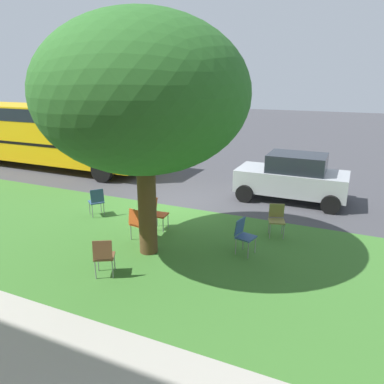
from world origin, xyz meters
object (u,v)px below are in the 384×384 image
object	(u,v)px
chair_1	(97,200)
chair_0	(104,255)
parked_car	(293,177)
chair_5	(157,212)
chair_4	(243,233)
street_tree	(143,95)
chair_3	(138,222)
chair_2	(277,217)
school_bus	(48,130)

from	to	relation	value
chair_1	chair_0	bearing A→B (deg)	130.37
chair_0	parked_car	bearing A→B (deg)	-111.82
chair_5	chair_4	bearing A→B (deg)	170.18
street_tree	parked_car	bearing A→B (deg)	-114.54
chair_1	parked_car	distance (m)	6.60
chair_4	chair_1	bearing A→B (deg)	-7.04
chair_3	parked_car	xyz separation A→B (m)	(-3.09, -5.04, 0.32)
chair_2	parked_car	world-z (taller)	parked_car
chair_0	chair_3	distance (m)	1.91
parked_car	chair_1	bearing A→B (deg)	37.68
chair_3	chair_5	world-z (taller)	same
chair_4	chair_5	distance (m)	2.67
chair_5	parked_car	distance (m)	5.15
street_tree	chair_1	bearing A→B (deg)	-28.48
chair_0	chair_2	distance (m)	4.69
chair_0	parked_car	size ratio (longest dim) A/B	0.24
chair_3	chair_5	distance (m)	0.87
street_tree	chair_0	bearing A→B (deg)	79.71
street_tree	chair_4	world-z (taller)	street_tree
chair_4	parked_car	size ratio (longest dim) A/B	0.24
chair_4	parked_car	world-z (taller)	parked_car
chair_2	chair_1	bearing A→B (deg)	8.41
chair_0	chair_2	bearing A→B (deg)	-128.37
chair_0	chair_4	xyz separation A→B (m)	(-2.40, -2.28, 0.00)
chair_1	chair_2	bearing A→B (deg)	-171.59
chair_2	school_bus	size ratio (longest dim) A/B	0.08
chair_0	parked_car	world-z (taller)	parked_car
street_tree	chair_2	bearing A→B (deg)	-139.55
street_tree	chair_1	world-z (taller)	street_tree
chair_0	chair_3	world-z (taller)	same
chair_2	parked_car	xyz separation A→B (m)	(0.14, -3.24, 0.32)
street_tree	chair_4	bearing A→B (deg)	-157.88
chair_0	school_bus	xyz separation A→B (m)	(8.71, -7.37, 1.24)
chair_2	school_bus	distance (m)	12.26
chair_2	chair_4	distance (m)	1.48
chair_1	school_bus	distance (m)	7.80
street_tree	school_bus	xyz separation A→B (m)	(8.97, -5.96, -1.99)
chair_5	street_tree	bearing A→B (deg)	110.29
street_tree	school_bus	size ratio (longest dim) A/B	0.53
chair_3	school_bus	distance (m)	10.10
street_tree	chair_0	distance (m)	3.54
chair_0	chair_5	distance (m)	2.75
chair_2	school_bus	bearing A→B (deg)	-17.64
street_tree	chair_3	world-z (taller)	street_tree
chair_0	chair_2	xyz separation A→B (m)	(-2.91, -3.68, 0.00)
chair_3	chair_2	bearing A→B (deg)	-150.94
chair_4	parked_car	xyz separation A→B (m)	(-0.37, -4.63, 0.32)
chair_1	parked_car	size ratio (longest dim) A/B	0.24
chair_4	school_bus	size ratio (longest dim) A/B	0.08
chair_1	school_bus	size ratio (longest dim) A/B	0.08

